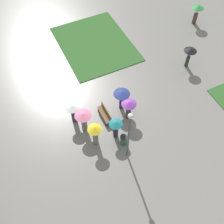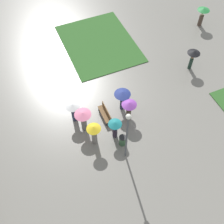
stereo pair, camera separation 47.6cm
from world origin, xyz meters
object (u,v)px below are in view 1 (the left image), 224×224
(lamp_post, at_px, (129,131))
(crowd_person_teal, at_px, (116,127))
(crowd_person_navy, at_px, (122,95))
(lone_walker_far_path, at_px, (190,53))
(crowd_person_yellow, at_px, (95,132))
(trash_bin, at_px, (124,140))
(crowd_person_pink, at_px, (84,119))
(park_bench, at_px, (105,114))
(crowd_person_purple, at_px, (129,106))
(lone_walker_near_lawn, at_px, (197,11))
(crowd_person_white, at_px, (73,111))

(lamp_post, relative_size, crowd_person_teal, 2.74)
(crowd_person_navy, bearing_deg, lone_walker_far_path, -3.67)
(crowd_person_yellow, distance_m, crowd_person_navy, 3.54)
(lamp_post, distance_m, trash_bin, 2.74)
(crowd_person_pink, height_order, lone_walker_far_path, lone_walker_far_path)
(park_bench, xyz_separation_m, crowd_person_purple, (0.71, 1.53, 0.84))
(park_bench, relative_size, crowd_person_purple, 0.91)
(crowd_person_pink, height_order, crowd_person_purple, crowd_person_pink)
(lamp_post, bearing_deg, crowd_person_yellow, -139.45)
(crowd_person_teal, height_order, lone_walker_near_lawn, lone_walker_near_lawn)
(trash_bin, bearing_deg, crowd_person_white, -143.96)
(crowd_person_yellow, xyz_separation_m, lone_walker_far_path, (-3.54, 9.94, 0.09))
(crowd_person_teal, height_order, crowd_person_purple, crowd_person_purple)
(crowd_person_yellow, relative_size, lone_walker_far_path, 1.04)
(trash_bin, distance_m, lone_walker_far_path, 9.39)
(lamp_post, bearing_deg, crowd_person_teal, -178.74)
(crowd_person_teal, bearing_deg, crowd_person_purple, 173.07)
(crowd_person_teal, distance_m, crowd_person_pink, 2.27)
(trash_bin, height_order, crowd_person_navy, crowd_person_navy)
(crowd_person_yellow, distance_m, crowd_person_teal, 1.49)
(lamp_post, xyz_separation_m, crowd_person_teal, (-1.67, -0.04, -1.83))
(crowd_person_white, height_order, crowd_person_navy, crowd_person_navy)
(crowd_person_teal, distance_m, lone_walker_far_path, 9.21)
(crowd_person_white, bearing_deg, trash_bin, 13.03)
(trash_bin, distance_m, crowd_person_teal, 1.10)
(crowd_person_yellow, bearing_deg, lamp_post, 142.41)
(crowd_person_purple, relative_size, lone_walker_near_lawn, 0.97)
(crowd_person_purple, bearing_deg, lone_walker_far_path, -24.07)
(lamp_post, xyz_separation_m, lone_walker_far_path, (-5.31, 8.43, -1.57))
(trash_bin, relative_size, crowd_person_navy, 0.45)
(lamp_post, xyz_separation_m, lone_walker_near_lawn, (-9.88, 12.46, -1.72))
(trash_bin, xyz_separation_m, crowd_person_navy, (-2.83, 1.24, 1.07))
(lone_walker_near_lawn, bearing_deg, crowd_person_teal, 105.94)
(crowd_person_navy, bearing_deg, lone_walker_near_lawn, 12.75)
(lone_walker_near_lawn, bearing_deg, crowd_person_yellow, 102.79)
(lone_walker_far_path, bearing_deg, crowd_person_navy, -102.32)
(park_bench, xyz_separation_m, crowd_person_navy, (-0.29, 1.46, 1.03))
(lamp_post, bearing_deg, crowd_person_pink, -150.54)
(crowd_person_pink, relative_size, crowd_person_navy, 1.00)
(crowd_person_pink, bearing_deg, lone_walker_far_path, -33.36)
(lamp_post, distance_m, crowd_person_purple, 3.55)
(crowd_person_yellow, bearing_deg, crowd_person_pink, -67.41)
(lamp_post, relative_size, crowd_person_navy, 2.49)
(lamp_post, relative_size, lone_walker_far_path, 2.47)
(lamp_post, bearing_deg, trash_bin, 167.66)
(crowd_person_pink, height_order, lone_walker_near_lawn, crowd_person_pink)
(crowd_person_navy, relative_size, lone_walker_near_lawn, 1.01)
(crowd_person_purple, bearing_deg, crowd_person_navy, 49.29)
(crowd_person_yellow, relative_size, crowd_person_pink, 1.05)
(crowd_person_navy, bearing_deg, park_bench, 174.72)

